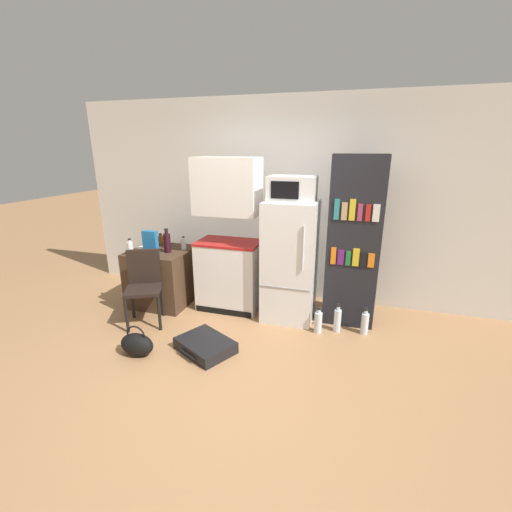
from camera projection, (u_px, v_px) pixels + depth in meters
name	position (u px, v px, depth m)	size (l,w,h in m)	color
ground_plane	(235.00, 374.00, 3.23)	(24.00, 24.00, 0.00)	#A3754C
wall_back	(298.00, 202.00, 4.60)	(6.40, 0.10, 2.69)	silver
side_table	(163.00, 276.00, 4.65)	(0.76, 0.74, 0.75)	#422D1E
kitchen_hutch	(229.00, 242.00, 4.35)	(0.80, 0.51, 1.94)	white
refrigerator	(290.00, 261.00, 4.14)	(0.61, 0.61, 1.46)	white
microwave	(292.00, 188.00, 3.88)	(0.54, 0.37, 0.28)	silver
bookshelf	(353.00, 243.00, 3.96)	(0.59, 0.38, 1.98)	black
bottle_milk_white	(130.00, 248.00, 4.30)	(0.07, 0.07, 0.21)	white
bottle_clear_short	(184.00, 244.00, 4.54)	(0.06, 0.06, 0.18)	silver
bottle_wine_dark	(167.00, 242.00, 4.40)	(0.09, 0.09, 0.31)	black
bottle_amber_beer	(161.00, 239.00, 4.82)	(0.08, 0.08, 0.15)	brown
bowl	(143.00, 249.00, 4.53)	(0.15, 0.15, 0.04)	silver
cereal_box	(150.00, 242.00, 4.33)	(0.19, 0.07, 0.30)	#1E66A8
chair	(144.00, 281.00, 4.09)	(0.53, 0.53, 0.89)	black
suitcase_large_flat	(205.00, 345.00, 3.59)	(0.70, 0.64, 0.12)	black
handbag	(137.00, 344.00, 3.49)	(0.36, 0.20, 0.33)	black
water_bottle_front	(365.00, 323.00, 3.90)	(0.08, 0.08, 0.32)	silver
water_bottle_middle	(318.00, 322.00, 3.93)	(0.09, 0.09, 0.32)	silver
water_bottle_back	(337.00, 320.00, 3.95)	(0.08, 0.08, 0.34)	silver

